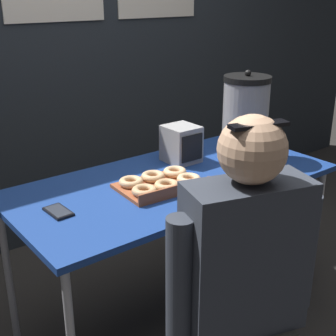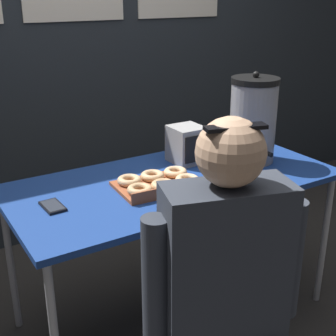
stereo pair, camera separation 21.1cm
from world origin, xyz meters
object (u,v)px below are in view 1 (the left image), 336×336
object	(u,v)px
cell_phone	(59,212)
person_seated	(242,293)
space_heater	(181,144)
donut_box	(160,183)
coffee_urn	(245,118)

from	to	relation	value
cell_phone	person_seated	xyz separation A→B (m)	(0.36, -0.65, -0.17)
cell_phone	space_heater	bearing A→B (deg)	10.01
person_seated	donut_box	bearing A→B (deg)	-83.07
coffee_urn	space_heater	size ratio (longest dim) A/B	2.46
coffee_urn	cell_phone	xyz separation A→B (m)	(-1.04, -0.01, -0.21)
coffee_urn	space_heater	bearing A→B (deg)	152.27
cell_phone	person_seated	distance (m)	0.76
donut_box	coffee_urn	xyz separation A→B (m)	(0.58, 0.05, 0.19)
coffee_urn	donut_box	bearing A→B (deg)	-174.62
donut_box	person_seated	distance (m)	0.64
cell_phone	space_heater	size ratio (longest dim) A/B	0.73
person_seated	coffee_urn	bearing A→B (deg)	-119.12
cell_phone	person_seated	size ratio (longest dim) A/B	0.11
donut_box	cell_phone	world-z (taller)	donut_box
donut_box	person_seated	world-z (taller)	person_seated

